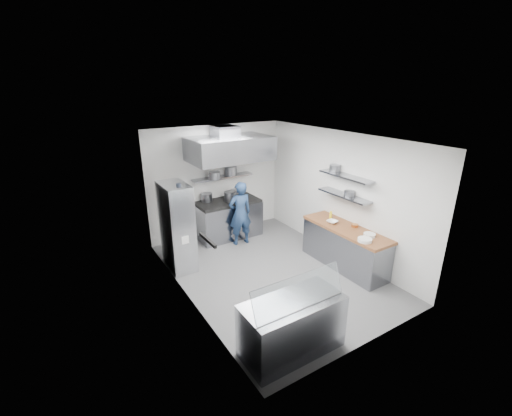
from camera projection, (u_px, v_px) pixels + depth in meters
floor at (271, 272)px, 7.19m from camera, size 5.00×5.00×0.00m
ceiling at (273, 138)px, 6.23m from camera, size 5.00×5.00×0.00m
wall_back at (217, 181)px, 8.71m from camera, size 3.60×2.80×0.02m
wall_front at (374, 263)px, 4.72m from camera, size 3.60×2.80×0.02m
wall_left at (185, 229)px, 5.82m from camera, size 2.80×5.00×0.02m
wall_right at (339, 195)px, 7.60m from camera, size 2.80×5.00×0.02m
gas_range at (228, 220)px, 8.76m from camera, size 1.60×0.80×0.90m
cooktop at (228, 202)px, 8.60m from camera, size 1.57×0.78×0.06m
stock_pot_left at (207, 197)px, 8.53m from camera, size 0.28×0.28×0.20m
stock_pot_mid at (230, 196)px, 8.54m from camera, size 0.31×0.31×0.24m
stock_pot_right at (236, 193)px, 8.95m from camera, size 0.29×0.29×0.16m
over_range_shelf at (223, 177)px, 8.59m from camera, size 1.60×0.30×0.04m
shelf_pot_a at (214, 176)px, 8.30m from camera, size 0.28×0.28×0.18m
shelf_pot_b at (231, 171)px, 8.68m from camera, size 0.30×0.30×0.22m
extractor_hood at (230, 149)px, 7.99m from camera, size 1.90×1.15×0.55m
hood_duct at (225, 131)px, 8.04m from camera, size 0.55×0.55×0.24m
red_firebox at (170, 188)px, 8.03m from camera, size 0.22×0.10×0.26m
chef at (240, 213)px, 8.23m from camera, size 0.61×0.43×1.58m
wire_rack at (177, 227)px, 7.12m from camera, size 0.50×0.90×1.85m
rack_bin_a at (184, 239)px, 6.87m from camera, size 0.14×0.18×0.16m
rack_bin_b at (175, 210)px, 7.00m from camera, size 0.13×0.17×0.15m
rack_jar at (179, 188)px, 6.71m from camera, size 0.10×0.10×0.18m
knife_strip at (208, 240)px, 5.06m from camera, size 0.04×0.55×0.05m
prep_counter_base at (344, 248)px, 7.30m from camera, size 0.62×2.00×0.84m
prep_counter_top at (346, 229)px, 7.15m from camera, size 0.65×2.04×0.06m
plate_stack_a at (365, 240)px, 6.51m from camera, size 0.27×0.27×0.06m
plate_stack_b at (369, 235)px, 6.72m from camera, size 0.23×0.23×0.06m
copper_pan at (355, 226)px, 7.16m from camera, size 0.14×0.14×0.06m
squeeze_bottle at (331, 215)px, 7.56m from camera, size 0.06×0.06×0.18m
mixing_bowl at (332, 222)px, 7.37m from camera, size 0.26×0.26×0.06m
wall_shelf_lower at (344, 195)px, 7.25m from camera, size 0.30×1.30×0.04m
wall_shelf_upper at (346, 176)px, 7.11m from camera, size 0.30×1.30×0.04m
shelf_pot_c at (349, 193)px, 7.16m from camera, size 0.22×0.22×0.10m
shelf_pot_d at (335, 168)px, 7.41m from camera, size 0.24×0.24×0.14m
display_case at (292, 326)px, 4.95m from camera, size 1.50×0.70×0.85m
display_glass at (299, 292)px, 4.64m from camera, size 1.47×0.19×0.42m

